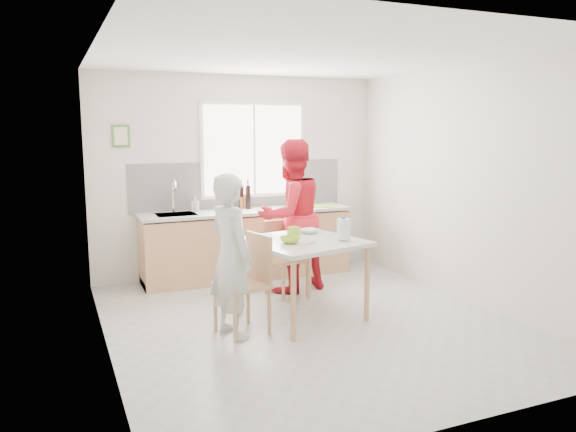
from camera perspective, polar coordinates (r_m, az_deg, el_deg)
name	(u,v)px	position (r m, az deg, el deg)	size (l,w,h in m)	color
ground	(309,322)	(5.95, 2.16, -10.73)	(4.50, 4.50, 0.00)	#B7B7B2
room_shell	(310,164)	(5.61, 2.26, 5.30)	(4.50, 4.50, 4.50)	silver
window	(254,150)	(7.74, -3.50, 6.71)	(1.50, 0.06, 1.30)	white
backsplash	(240,185)	(7.72, -4.90, 3.15)	(3.00, 0.02, 0.65)	white
picture_frame	(121,136)	(7.34, -16.63, 7.79)	(0.22, 0.03, 0.28)	#4E863D
kitchen_counter	(247,247)	(7.57, -4.16, -3.13)	(2.84, 0.64, 1.37)	tan
dining_table	(302,248)	(5.88, 1.46, -3.28)	(1.32, 1.32, 0.84)	silver
chair_left	(248,279)	(5.56, -4.08, -6.38)	(0.54, 0.54, 0.97)	tan
chair_far	(283,254)	(6.78, -0.49, -3.89)	(0.50, 0.50, 0.90)	tan
person_white	(231,256)	(5.40, -5.81, -4.05)	(0.58, 0.38, 1.58)	silver
person_red	(291,216)	(6.86, 0.29, -0.01)	(0.91, 0.71, 1.87)	red
bowl_green	(290,240)	(5.70, 0.19, -2.45)	(0.21, 0.21, 0.07)	#9AC32D
bowl_white	(310,231)	(6.24, 2.22, -1.54)	(0.20, 0.20, 0.05)	white
milk_jug	(344,229)	(5.84, 5.67, -1.29)	(0.18, 0.13, 0.23)	white
green_box	(294,231)	(6.13, 0.59, -1.51)	(0.10, 0.10, 0.09)	#93BF2C
spoon	(310,243)	(5.65, 2.20, -2.80)	(0.01, 0.01, 0.16)	#A5A5AA
cutting_board	(322,206)	(7.79, 3.43, 1.00)	(0.35, 0.25, 0.01)	#94CF2F
wine_bottle_a	(248,197)	(7.56, -4.08, 1.93)	(0.07, 0.07, 0.32)	black
wine_bottle_b	(241,197)	(7.60, -4.75, 1.89)	(0.07, 0.07, 0.30)	black
jar_amber	(242,203)	(7.60, -4.72, 1.35)	(0.06, 0.06, 0.16)	brown
soap_bottle	(195,204)	(7.41, -9.41, 1.20)	(0.09, 0.09, 0.19)	#999999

